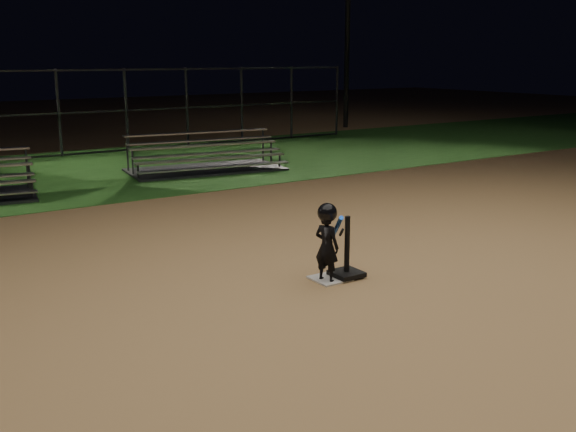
% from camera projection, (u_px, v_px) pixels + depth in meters
% --- Properties ---
extents(ground, '(80.00, 80.00, 0.00)m').
position_uv_depth(ground, '(330.00, 279.00, 8.60)').
color(ground, tan).
rests_on(ground, ground).
extents(grass_strip, '(60.00, 8.00, 0.01)m').
position_uv_depth(grass_strip, '(94.00, 171.00, 16.73)').
color(grass_strip, '#23541B').
rests_on(grass_strip, ground).
extents(home_plate, '(0.45, 0.45, 0.02)m').
position_uv_depth(home_plate, '(330.00, 279.00, 8.60)').
color(home_plate, beige).
rests_on(home_plate, ground).
extents(batting_tee, '(0.38, 0.38, 0.80)m').
position_uv_depth(batting_tee, '(347.00, 265.00, 8.64)').
color(batting_tee, black).
rests_on(batting_tee, home_plate).
extents(child_batter, '(0.43, 0.59, 1.04)m').
position_uv_depth(child_batter, '(327.00, 240.00, 8.40)').
color(child_batter, black).
rests_on(child_batter, ground).
extents(bleacher_right, '(4.04, 2.33, 0.94)m').
position_uv_depth(bleacher_right, '(206.00, 163.00, 16.72)').
color(bleacher_right, '#AFAEB3').
rests_on(bleacher_right, ground).
extents(backstop_fence, '(20.08, 0.08, 2.50)m').
position_uv_depth(backstop_fence, '(59.00, 113.00, 18.88)').
color(backstop_fence, '#38383D').
rests_on(backstop_fence, ground).
extents(light_pole_right, '(0.90, 0.53, 8.30)m').
position_uv_depth(light_pole_right, '(349.00, 1.00, 25.98)').
color(light_pole_right, '#2D2D30').
rests_on(light_pole_right, ground).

